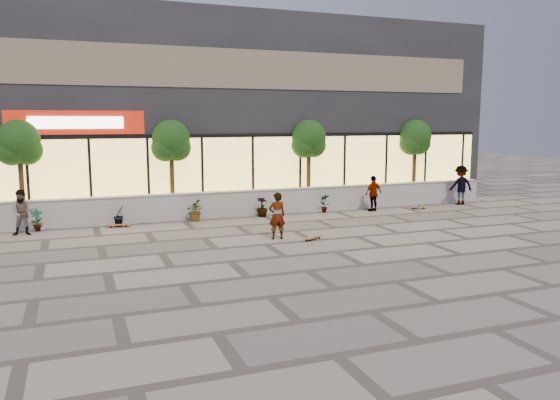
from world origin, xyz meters
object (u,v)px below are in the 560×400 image
object	(u,v)px
tree_midwest	(171,143)
skater_right_far	(461,185)
tree_mideast	(309,141)
skateboard_left	(119,225)
tree_west	(19,145)
skateboard_right_near	(419,207)
skater_right_near	(373,193)
skateboard_center	(313,237)
skater_center	(277,216)
skater_left	(23,213)
tree_east	(415,139)
skateboard_right_far	(416,206)

from	to	relation	value
tree_midwest	skater_right_far	bearing A→B (deg)	-6.53
tree_mideast	skateboard_left	size ratio (longest dim) A/B	4.42
tree_west	tree_midwest	xyz separation A→B (m)	(5.50, 0.00, 0.00)
skateboard_left	skateboard_right_near	xyz separation A→B (m)	(12.75, -0.39, -0.01)
skater_right_near	skater_right_far	size ratio (longest dim) A/B	0.85
skater_right_far	skateboard_right_near	size ratio (longest dim) A/B	2.30
skater_right_near	skateboard_right_near	distance (m)	2.29
skater_right_far	skateboard_center	size ratio (longest dim) A/B	2.17
skater_right_near	skateboard_right_near	size ratio (longest dim) A/B	1.96
tree_mideast	skater_center	size ratio (longest dim) A/B	2.52
skater_center	skater_right_far	bearing A→B (deg)	-156.24
skateboard_center	tree_west	bearing A→B (deg)	117.83
skater_center	skater_left	size ratio (longest dim) A/B	0.99
skater_right_far	skateboard_right_near	bearing A→B (deg)	16.42
skater_center	tree_west	bearing A→B (deg)	-30.82
tree_east	skater_center	xyz separation A→B (m)	(-9.02, -5.42, -2.21)
skater_center	skater_left	bearing A→B (deg)	-21.40
tree_midwest	skater_right_near	xyz separation A→B (m)	(8.32, -1.67, -2.22)
tree_east	tree_midwest	bearing A→B (deg)	180.00
tree_west	skateboard_right_far	xyz separation A→B (m)	(16.12, -1.50, -2.91)
skateboard_center	skateboard_right_near	world-z (taller)	skateboard_center
skater_center	skateboard_right_near	world-z (taller)	skater_center
tree_west	skateboard_right_far	distance (m)	16.45
tree_midwest	tree_east	bearing A→B (deg)	0.00
tree_west	skateboard_right_far	size ratio (longest dim) A/B	5.43
tree_east	skateboard_center	bearing A→B (deg)	-143.18
tree_east	skateboard_right_far	bearing A→B (deg)	-120.28
skater_center	skater_right_far	distance (m)	11.28
tree_mideast	skateboard_center	size ratio (longest dim) A/B	4.70
tree_east	skater_center	world-z (taller)	tree_east
tree_west	tree_midwest	size ratio (longest dim) A/B	1.00
skater_left	skateboard_right_far	distance (m)	16.02
tree_mideast	skateboard_right_far	world-z (taller)	tree_mideast
skater_center	skateboard_right_near	bearing A→B (deg)	-152.86
skateboard_center	tree_east	bearing A→B (deg)	8.01
tree_west	skateboard_right_near	xyz separation A→B (m)	(16.00, -1.89, -2.91)
tree_midwest	skater_left	size ratio (longest dim) A/B	2.50
tree_mideast	skateboard_center	bearing A→B (deg)	-112.41
tree_midwest	skateboard_left	size ratio (longest dim) A/B	4.42
tree_midwest	skater_right_near	bearing A→B (deg)	-11.32
skater_right_far	skateboard_left	bearing A→B (deg)	7.64
tree_west	skateboard_center	size ratio (longest dim) A/B	4.70
tree_mideast	tree_east	distance (m)	5.50
skateboard_center	skateboard_right_far	bearing A→B (deg)	3.37
skateboard_center	skater_center	bearing A→B (deg)	124.62
skateboard_center	skateboard_left	bearing A→B (deg)	113.65
tree_mideast	skateboard_left	xyz separation A→B (m)	(-8.25, -1.50, -2.90)
skater_right_far	skateboard_left	xyz separation A→B (m)	(-15.30, -0.01, -0.82)
tree_mideast	skater_right_far	bearing A→B (deg)	-11.96
tree_mideast	skateboard_center	distance (m)	7.06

